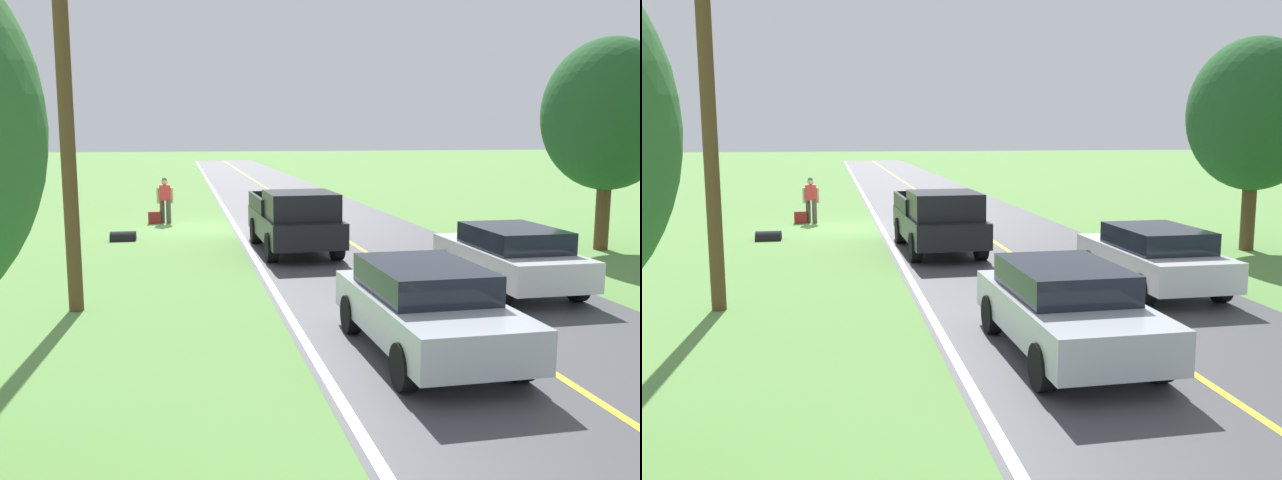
{
  "view_description": "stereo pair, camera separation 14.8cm",
  "coord_description": "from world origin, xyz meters",
  "views": [
    {
      "loc": [
        0.76,
        25.46,
        3.46
      ],
      "look_at": [
        -1.95,
        11.99,
        1.32
      ],
      "focal_mm": 39.07,
      "sensor_mm": 36.0,
      "label": 1
    },
    {
      "loc": [
        0.62,
        25.49,
        3.46
      ],
      "look_at": [
        -1.95,
        11.99,
        1.32
      ],
      "focal_mm": 39.07,
      "sensor_mm": 36.0,
      "label": 2
    }
  ],
  "objects": [
    {
      "name": "utility_pole_roadside",
      "position": [
        2.82,
        11.55,
        4.38
      ],
      "size": [
        0.28,
        0.28,
        8.76
      ],
      "primitive_type": "cylinder",
      "color": "brown",
      "rests_on": "ground"
    },
    {
      "name": "lane_centre_line",
      "position": [
        -4.47,
        0.0,
        0.01
      ],
      "size": [
        0.14,
        117.6,
        0.0
      ],
      "primitive_type": "cube",
      "color": "gold",
      "rests_on": "ground"
    },
    {
      "name": "tree_far_side_near",
      "position": [
        -11.45,
        7.11,
        3.94
      ],
      "size": [
        3.8,
        3.8,
        6.14
      ],
      "color": "brown",
      "rests_on": "ground"
    },
    {
      "name": "hitchhiker_walking",
      "position": [
        1.34,
        -1.59,
        0.98
      ],
      "size": [
        0.62,
        0.51,
        1.75
      ],
      "color": "#4C473D",
      "rests_on": "ground"
    },
    {
      "name": "sedan_ahead_same_lane",
      "position": [
        -2.95,
        15.41,
        0.75
      ],
      "size": [
        1.99,
        4.43,
        1.41
      ],
      "color": "#B2B7C1",
      "rests_on": "ground"
    },
    {
      "name": "suitcase_carried",
      "position": [
        1.75,
        -1.48,
        0.23
      ],
      "size": [
        0.47,
        0.23,
        0.46
      ],
      "primitive_type": "cube",
      "rotation": [
        0.0,
        0.0,
        1.65
      ],
      "color": "maroon",
      "rests_on": "ground"
    },
    {
      "name": "sedan_mid_oncoming",
      "position": [
        -6.34,
        11.45,
        0.75
      ],
      "size": [
        1.95,
        4.41,
        1.41
      ],
      "color": "silver",
      "rests_on": "ground"
    },
    {
      "name": "drainage_culvert",
      "position": [
        2.6,
        2.57,
        0.0
      ],
      "size": [
        0.8,
        0.6,
        0.6
      ],
      "primitive_type": "cylinder",
      "rotation": [
        0.0,
        1.57,
        0.0
      ],
      "color": "black",
      "rests_on": "ground"
    },
    {
      "name": "pickup_truck_passing",
      "position": [
        -2.46,
        5.79,
        0.97
      ],
      "size": [
        2.18,
        5.44,
        1.82
      ],
      "color": "black",
      "rests_on": "ground"
    },
    {
      "name": "ground_plane",
      "position": [
        0.0,
        0.0,
        0.0
      ],
      "size": [
        200.0,
        200.0,
        0.0
      ],
      "primitive_type": "plane",
      "color": "#609347"
    },
    {
      "name": "road_surface",
      "position": [
        -4.47,
        0.0,
        0.0
      ],
      "size": [
        6.89,
        120.0,
        0.0
      ],
      "primitive_type": "cube",
      "color": "#47474C",
      "rests_on": "ground"
    },
    {
      "name": "lane_edge_line",
      "position": [
        -1.2,
        0.0,
        0.01
      ],
      "size": [
        0.16,
        117.6,
        0.0
      ],
      "primitive_type": "cube",
      "color": "silver",
      "rests_on": "ground"
    }
  ]
}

